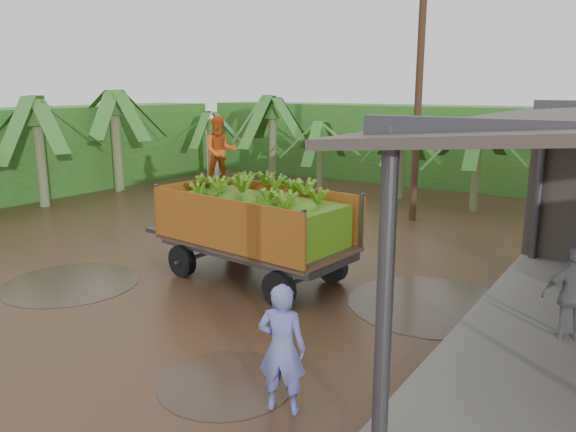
# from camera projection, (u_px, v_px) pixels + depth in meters

# --- Properties ---
(ground) EXTENTS (100.00, 100.00, 0.00)m
(ground) POSITION_uv_depth(u_px,v_px,m) (236.00, 284.00, 12.91)
(ground) COLOR black
(ground) RESTS_ON ground
(hedge_north) EXTENTS (22.00, 3.00, 3.60)m
(hedge_north) POSITION_uv_depth(u_px,v_px,m) (415.00, 144.00, 26.55)
(hedge_north) COLOR #2D661E
(hedge_north) RESTS_ON ground
(hedge_west) EXTENTS (3.00, 18.00, 3.60)m
(hedge_west) POSITION_uv_depth(u_px,v_px,m) (34.00, 152.00, 23.34)
(hedge_west) COLOR #2D661E
(hedge_west) RESTS_ON ground
(banana_trailer) EXTENTS (6.40, 2.61, 3.75)m
(banana_trailer) POSITION_uv_depth(u_px,v_px,m) (254.00, 222.00, 12.94)
(banana_trailer) COLOR #C0701B
(banana_trailer) RESTS_ON ground
(man_blue) EXTENTS (0.79, 0.64, 1.86)m
(man_blue) POSITION_uv_depth(u_px,v_px,m) (282.00, 349.00, 7.65)
(man_blue) COLOR #676DBC
(man_blue) RESTS_ON ground
(man_grey) EXTENTS (1.11, 0.77, 1.75)m
(man_grey) POSITION_uv_depth(u_px,v_px,m) (573.00, 296.00, 9.74)
(man_grey) COLOR gray
(man_grey) RESTS_ON ground
(utility_pole) EXTENTS (1.20, 0.24, 7.83)m
(utility_pole) POSITION_uv_depth(u_px,v_px,m) (418.00, 101.00, 18.27)
(utility_pole) COLOR #47301E
(utility_pole) RESTS_ON ground
(banana_plants) EXTENTS (24.70, 20.85, 4.46)m
(banana_plants) POSITION_uv_depth(u_px,v_px,m) (226.00, 156.00, 20.80)
(banana_plants) COLOR #2D661E
(banana_plants) RESTS_ON ground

